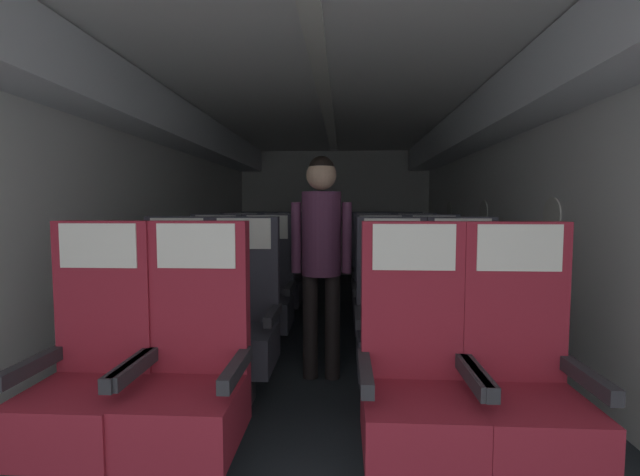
{
  "coord_description": "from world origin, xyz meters",
  "views": [
    {
      "loc": [
        0.18,
        -0.15,
        1.24
      ],
      "look_at": [
        -0.05,
        3.85,
        0.95
      ],
      "focal_mm": 24.07,
      "sensor_mm": 36.0,
      "label": 1
    }
  ],
  "objects_px": {
    "seat_a_left_aisle": "(192,379)",
    "seat_a_right_window": "(415,385)",
    "seat_d_left_aisle": "(280,278)",
    "seat_e_right_window": "(369,267)",
    "seat_b_left_aisle": "(242,323)",
    "seat_c_right_window": "(381,296)",
    "seat_b_right_window": "(392,326)",
    "seat_e_left_window": "(257,266)",
    "seat_e_right_aisle": "(405,267)",
    "seat_b_right_aisle": "(464,327)",
    "seat_d_right_aisle": "(416,279)",
    "seat_d_left_window": "(239,278)",
    "flight_attendant": "(321,243)",
    "seat_c_right_aisle": "(435,297)",
    "seat_a_left_window": "(91,378)",
    "seat_e_left_aisle": "(292,266)",
    "seat_c_left_aisle": "(266,295)",
    "seat_d_right_window": "(374,279)",
    "seat_c_left_window": "(214,294)",
    "seat_a_right_aisle": "(524,387)",
    "seat_b_left_window": "(174,322)"
  },
  "relations": [
    {
      "from": "seat_a_left_aisle",
      "to": "seat_a_right_window",
      "type": "height_order",
      "value": "same"
    },
    {
      "from": "seat_d_left_aisle",
      "to": "seat_e_right_window",
      "type": "bearing_deg",
      "value": 42.11
    },
    {
      "from": "seat_b_left_aisle",
      "to": "seat_c_right_window",
      "type": "bearing_deg",
      "value": 42.67
    },
    {
      "from": "seat_b_right_window",
      "to": "seat_e_left_window",
      "type": "bearing_deg",
      "value": 117.83
    },
    {
      "from": "seat_e_left_window",
      "to": "seat_e_right_aisle",
      "type": "bearing_deg",
      "value": -0.14
    },
    {
      "from": "seat_b_right_aisle",
      "to": "seat_d_right_aisle",
      "type": "relative_size",
      "value": 1.0
    },
    {
      "from": "seat_b_right_window",
      "to": "seat_d_left_window",
      "type": "xyz_separation_m",
      "value": [
        -1.4,
        1.74,
        0.0
      ]
    },
    {
      "from": "seat_e_left_window",
      "to": "flight_attendant",
      "type": "xyz_separation_m",
      "value": [
        0.93,
        -2.28,
        0.49
      ]
    },
    {
      "from": "seat_c_right_aisle",
      "to": "seat_e_right_aisle",
      "type": "bearing_deg",
      "value": 89.89
    },
    {
      "from": "seat_b_right_aisle",
      "to": "seat_a_right_window",
      "type": "bearing_deg",
      "value": -116.61
    },
    {
      "from": "seat_a_left_window",
      "to": "seat_c_right_aisle",
      "type": "bearing_deg",
      "value": 43.83
    },
    {
      "from": "seat_a_right_window",
      "to": "seat_e_left_window",
      "type": "bearing_deg",
      "value": 111.48
    },
    {
      "from": "seat_c_right_window",
      "to": "seat_d_left_window",
      "type": "relative_size",
      "value": 1.0
    },
    {
      "from": "seat_b_left_aisle",
      "to": "seat_e_left_aisle",
      "type": "distance_m",
      "value": 2.64
    },
    {
      "from": "seat_b_right_window",
      "to": "seat_e_left_aisle",
      "type": "distance_m",
      "value": 2.81
    },
    {
      "from": "seat_a_right_window",
      "to": "seat_b_left_aisle",
      "type": "xyz_separation_m",
      "value": [
        -0.95,
        0.89,
        0.0
      ]
    },
    {
      "from": "seat_e_right_aisle",
      "to": "seat_a_left_window",
      "type": "bearing_deg",
      "value": -117.62
    },
    {
      "from": "seat_b_left_aisle",
      "to": "seat_e_left_window",
      "type": "xyz_separation_m",
      "value": [
        -0.44,
        2.65,
        0.0
      ]
    },
    {
      "from": "flight_attendant",
      "to": "seat_c_right_aisle",
      "type": "bearing_deg",
      "value": 29.37
    },
    {
      "from": "seat_c_right_window",
      "to": "seat_a_right_window",
      "type": "bearing_deg",
      "value": -90.23
    },
    {
      "from": "seat_c_left_aisle",
      "to": "seat_d_left_aisle",
      "type": "height_order",
      "value": "same"
    },
    {
      "from": "seat_e_right_window",
      "to": "seat_c_left_aisle",
      "type": "bearing_deg",
      "value": -119.09
    },
    {
      "from": "seat_a_left_window",
      "to": "seat_b_right_window",
      "type": "distance_m",
      "value": 1.67
    },
    {
      "from": "seat_c_left_aisle",
      "to": "seat_c_right_aisle",
      "type": "xyz_separation_m",
      "value": [
        1.41,
        -0.0,
        0.0
      ]
    },
    {
      "from": "seat_c_left_aisle",
      "to": "seat_a_left_window",
      "type": "bearing_deg",
      "value": -103.94
    },
    {
      "from": "seat_c_left_aisle",
      "to": "seat_c_right_aisle",
      "type": "distance_m",
      "value": 1.41
    },
    {
      "from": "seat_d_right_aisle",
      "to": "seat_e_right_window",
      "type": "height_order",
      "value": "same"
    },
    {
      "from": "seat_d_left_aisle",
      "to": "seat_c_right_window",
      "type": "bearing_deg",
      "value": -41.63
    },
    {
      "from": "seat_c_left_aisle",
      "to": "seat_d_right_window",
      "type": "bearing_deg",
      "value": 42.38
    },
    {
      "from": "seat_c_left_window",
      "to": "seat_d_left_aisle",
      "type": "height_order",
      "value": "same"
    },
    {
      "from": "flight_attendant",
      "to": "seat_a_right_aisle",
      "type": "bearing_deg",
      "value": -54.1
    },
    {
      "from": "seat_e_left_aisle",
      "to": "seat_e_right_window",
      "type": "bearing_deg",
      "value": -0.86
    },
    {
      "from": "seat_a_left_window",
      "to": "seat_b_left_window",
      "type": "distance_m",
      "value": 0.9
    },
    {
      "from": "seat_b_left_window",
      "to": "seat_b_right_window",
      "type": "xyz_separation_m",
      "value": [
        1.4,
        0.0,
        0.0
      ]
    },
    {
      "from": "seat_b_left_window",
      "to": "seat_d_right_window",
      "type": "relative_size",
      "value": 1.0
    },
    {
      "from": "seat_b_right_aisle",
      "to": "flight_attendant",
      "type": "distance_m",
      "value": 1.1
    },
    {
      "from": "seat_c_right_aisle",
      "to": "seat_d_right_window",
      "type": "height_order",
      "value": "same"
    },
    {
      "from": "seat_c_left_window",
      "to": "seat_b_right_window",
      "type": "bearing_deg",
      "value": -32.09
    },
    {
      "from": "seat_d_right_window",
      "to": "seat_a_right_window",
      "type": "bearing_deg",
      "value": -90.25
    },
    {
      "from": "seat_e_right_aisle",
      "to": "seat_b_right_aisle",
      "type": "bearing_deg",
      "value": -90.06
    },
    {
      "from": "seat_c_left_aisle",
      "to": "seat_d_right_window",
      "type": "xyz_separation_m",
      "value": [
        0.97,
        0.88,
        0.0
      ]
    },
    {
      "from": "seat_a_left_aisle",
      "to": "seat_e_left_aisle",
      "type": "distance_m",
      "value": 3.52
    },
    {
      "from": "seat_b_right_window",
      "to": "seat_d_left_aisle",
      "type": "height_order",
      "value": "same"
    },
    {
      "from": "seat_c_right_window",
      "to": "seat_d_right_aisle",
      "type": "relative_size",
      "value": 1.0
    },
    {
      "from": "seat_b_left_aisle",
      "to": "seat_c_left_window",
      "type": "xyz_separation_m",
      "value": [
        -0.46,
        0.89,
        0.0
      ]
    },
    {
      "from": "seat_c_right_window",
      "to": "seat_d_left_aisle",
      "type": "xyz_separation_m",
      "value": [
        -0.97,
        0.86,
        0.0
      ]
    },
    {
      "from": "seat_b_right_window",
      "to": "seat_c_right_aisle",
      "type": "xyz_separation_m",
      "value": [
        0.45,
        0.88,
        0.0
      ]
    },
    {
      "from": "seat_e_right_aisle",
      "to": "seat_d_right_aisle",
      "type": "bearing_deg",
      "value": -90.66
    },
    {
      "from": "seat_b_right_aisle",
      "to": "seat_e_left_window",
      "type": "height_order",
      "value": "same"
    },
    {
      "from": "seat_c_right_window",
      "to": "seat_e_right_aisle",
      "type": "height_order",
      "value": "same"
    }
  ]
}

